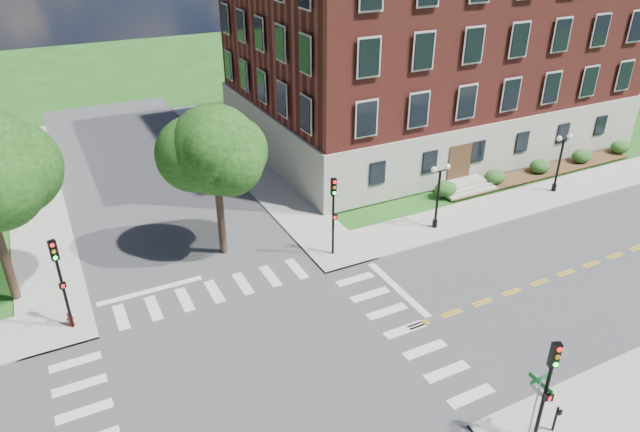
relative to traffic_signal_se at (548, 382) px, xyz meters
name	(u,v)px	position (x,y,z in m)	size (l,w,h in m)	color
ground	(266,379)	(-7.62, 7.79, -3.19)	(160.00, 160.00, 0.00)	#1E4D15
road_ew	(266,379)	(-7.62, 7.79, -3.18)	(90.00, 12.00, 0.01)	#3D3D3F
road_ns	(266,379)	(-7.62, 7.79, -3.18)	(12.00, 90.00, 0.01)	#3D3D3F
sidewalk_ne	(378,180)	(7.76, 23.17, -3.13)	(34.00, 34.00, 0.12)	#9E9B93
crosswalk_east	(405,330)	(-0.42, 7.79, -3.19)	(2.20, 10.20, 0.02)	silver
stop_bar_east	(398,289)	(1.18, 10.79, -3.19)	(0.40, 5.50, 0.00)	silver
main_building	(429,41)	(16.38, 29.78, 5.15)	(30.60, 22.40, 16.50)	#9B9789
shrub_row	(538,174)	(19.38, 18.59, -3.19)	(18.00, 2.00, 1.30)	#1F4A18
tree_d	(215,150)	(-5.88, 18.59, 3.26)	(4.94, 4.94, 8.82)	#302318
traffic_signal_se	(548,382)	(0.00, 0.00, 0.00)	(0.38, 0.45, 4.80)	black
traffic_signal_ne	(333,207)	(-0.30, 15.37, 0.00)	(0.37, 0.43, 4.80)	black
traffic_signal_nw	(59,273)	(-14.62, 15.13, 0.00)	(0.38, 0.45, 4.80)	black
twin_lamp_west	(438,193)	(6.98, 15.27, -0.66)	(1.36, 0.36, 4.23)	black
twin_lamp_east	(560,160)	(17.89, 15.74, -0.66)	(1.36, 0.36, 4.23)	black
street_sign_pole	(538,395)	(0.03, 0.30, -0.88)	(1.10, 1.10, 3.10)	gray
push_button_post	(556,418)	(1.13, 0.10, -2.39)	(0.14, 0.21, 1.20)	black
fire_hydrant	(70,319)	(-14.66, 15.29, -2.72)	(0.35, 0.35, 0.75)	#B71B0E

